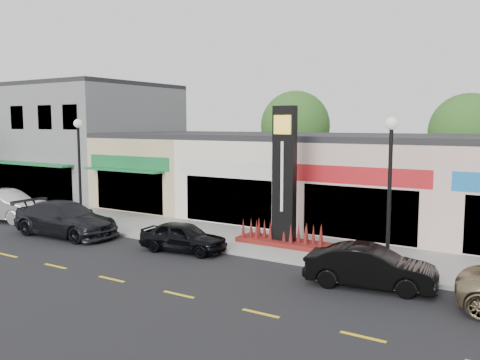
{
  "coord_description": "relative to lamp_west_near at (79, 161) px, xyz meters",
  "views": [
    {
      "loc": [
        12.97,
        -15.13,
        5.41
      ],
      "look_at": [
        0.87,
        4.0,
        2.87
      ],
      "focal_mm": 38.0,
      "sensor_mm": 36.0,
      "label": 1
    }
  ],
  "objects": [
    {
      "name": "pylon_sign",
      "position": [
        11.0,
        1.7,
        -1.2
      ],
      "size": [
        4.2,
        1.3,
        6.0
      ],
      "color": "maroon",
      "rests_on": "sidewalk"
    },
    {
      "name": "building_grey_2story",
      "position": [
        -10.0,
        8.98,
        0.67
      ],
      "size": [
        12.0,
        10.95,
        8.3
      ],
      "color": "slate",
      "rests_on": "ground"
    },
    {
      "name": "lamp_east_near",
      "position": [
        16.0,
        0.0,
        0.0
      ],
      "size": [
        0.44,
        0.44,
        5.47
      ],
      "color": "black",
      "rests_on": "sidewalk"
    },
    {
      "name": "tree_rear_mid",
      "position": [
        16.0,
        17.0,
        1.41
      ],
      "size": [
        4.8,
        4.8,
        7.29
      ],
      "color": "#382619",
      "rests_on": "ground"
    },
    {
      "name": "car_black_sedan",
      "position": [
        7.71,
        -1.16,
        -2.84
      ],
      "size": [
        1.97,
        3.92,
        1.28
      ],
      "primitive_type": "imported",
      "rotation": [
        0.0,
        0.0,
        1.7
      ],
      "color": "black",
      "rests_on": "ground"
    },
    {
      "name": "car_white_van",
      "position": [
        -5.08,
        -1.04,
        -2.62
      ],
      "size": [
        2.62,
        5.39,
        1.7
      ],
      "primitive_type": "imported",
      "rotation": [
        0.0,
        0.0,
        1.73
      ],
      "color": "silver",
      "rests_on": "ground"
    },
    {
      "name": "sidewalk",
      "position": [
        8.0,
        1.85,
        -3.4
      ],
      "size": [
        52.0,
        4.3,
        0.15
      ],
      "primitive_type": "cube",
      "color": "gray",
      "rests_on": "ground"
    },
    {
      "name": "curb",
      "position": [
        8.0,
        -0.4,
        -3.4
      ],
      "size": [
        52.0,
        0.2,
        0.15
      ],
      "primitive_type": "cube",
      "color": "gray",
      "rests_on": "ground"
    },
    {
      "name": "shop_beige",
      "position": [
        -0.5,
        8.96,
        -1.08
      ],
      "size": [
        7.0,
        10.85,
        4.8
      ],
      "color": "tan",
      "rests_on": "ground"
    },
    {
      "name": "car_dark_sedan",
      "position": [
        0.98,
        -1.77,
        -2.66
      ],
      "size": [
        2.52,
        5.74,
        1.64
      ],
      "primitive_type": "imported",
      "rotation": [
        0.0,
        0.0,
        1.61
      ],
      "color": "black",
      "rests_on": "ground"
    },
    {
      "name": "car_black_conv",
      "position": [
        15.9,
        -1.57,
        -2.78
      ],
      "size": [
        2.11,
        4.41,
        1.39
      ],
      "primitive_type": "imported",
      "rotation": [
        0.0,
        0.0,
        1.73
      ],
      "color": "black",
      "rests_on": "ground"
    },
    {
      "name": "ground",
      "position": [
        8.0,
        -2.5,
        -3.48
      ],
      "size": [
        120.0,
        120.0,
        0.0
      ],
      "primitive_type": "plane",
      "color": "black",
      "rests_on": "ground"
    },
    {
      "name": "lamp_west_near",
      "position": [
        0.0,
        0.0,
        0.0
      ],
      "size": [
        0.44,
        0.44,
        5.47
      ],
      "color": "black",
      "rests_on": "sidewalk"
    },
    {
      "name": "tree_rear_west",
      "position": [
        4.0,
        17.0,
        1.74
      ],
      "size": [
        5.2,
        5.2,
        7.83
      ],
      "color": "#382619",
      "rests_on": "ground"
    },
    {
      "name": "shop_pink_w",
      "position": [
        13.5,
        8.97,
        -1.08
      ],
      "size": [
        7.0,
        10.01,
        4.8
      ],
      "color": "#C7A397",
      "rests_on": "ground"
    },
    {
      "name": "shop_cream",
      "position": [
        6.5,
        8.97,
        -1.08
      ],
      "size": [
        7.0,
        10.01,
        4.8
      ],
      "color": "silver",
      "rests_on": "ground"
    }
  ]
}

